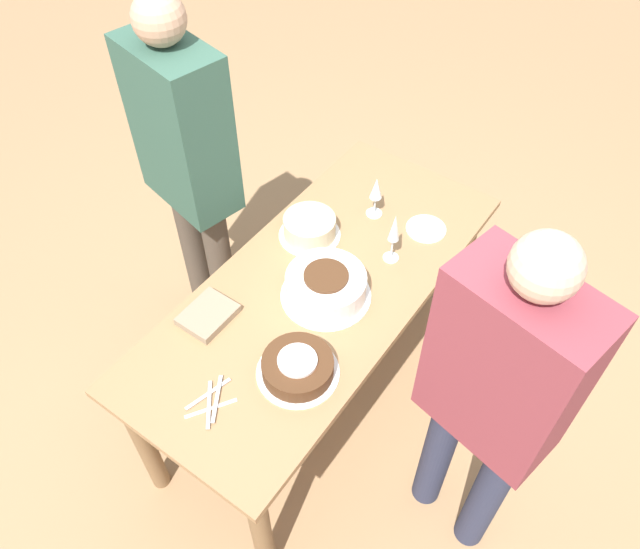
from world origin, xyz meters
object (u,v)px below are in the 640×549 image
object	(u,v)px
cake_front_chocolate	(298,367)
wine_glass_near	(376,191)
person_watching	(187,157)
wine_glass_far	(394,231)
person_cutting	(495,390)
cake_center_white	(326,286)
cake_back_decorated	(310,227)

from	to	relation	value
cake_front_chocolate	wine_glass_near	world-z (taller)	wine_glass_near
person_watching	wine_glass_far	bearing A→B (deg)	25.78
person_cutting	person_watching	world-z (taller)	person_watching
wine_glass_near	wine_glass_far	size ratio (longest dim) A/B	0.83
cake_center_white	cake_front_chocolate	distance (m)	0.34
wine_glass_near	cake_center_white	bearing A→B (deg)	-169.43
cake_center_white	person_watching	size ratio (longest dim) A/B	0.20
wine_glass_near	person_watching	distance (m)	0.75
cake_front_chocolate	cake_back_decorated	world-z (taller)	cake_back_decorated
wine_glass_far	person_watching	world-z (taller)	person_watching
cake_center_white	wine_glass_near	distance (m)	0.48
wine_glass_near	person_cutting	bearing A→B (deg)	-127.80
cake_center_white	cake_back_decorated	distance (m)	0.31
cake_front_chocolate	cake_center_white	bearing A→B (deg)	19.44
cake_center_white	cake_front_chocolate	xyz separation A→B (m)	(-0.32, -0.11, -0.02)
cake_front_chocolate	person_cutting	bearing A→B (deg)	-71.75
cake_center_white	person_cutting	size ratio (longest dim) A/B	0.21
wine_glass_near	cake_back_decorated	bearing A→B (deg)	150.75
cake_center_white	person_watching	bearing A→B (deg)	82.70
cake_back_decorated	wine_glass_near	distance (m)	0.30
cake_center_white	wine_glass_near	bearing A→B (deg)	10.57
cake_back_decorated	person_cutting	size ratio (longest dim) A/B	0.16
cake_front_chocolate	wine_glass_far	xyz separation A→B (m)	(0.62, 0.02, 0.11)
cake_back_decorated	person_cutting	world-z (taller)	person_cutting
cake_center_white	person_watching	distance (m)	0.75
person_cutting	person_watching	distance (m)	1.43
person_cutting	cake_center_white	bearing A→B (deg)	1.13
cake_front_chocolate	wine_glass_near	bearing A→B (deg)	14.27
cake_back_decorated	cake_front_chocolate	bearing A→B (deg)	-147.46
cake_back_decorated	person_watching	world-z (taller)	person_watching
cake_back_decorated	person_cutting	bearing A→B (deg)	-110.79
cake_center_white	cake_back_decorated	xyz separation A→B (m)	(0.21, 0.23, -0.01)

